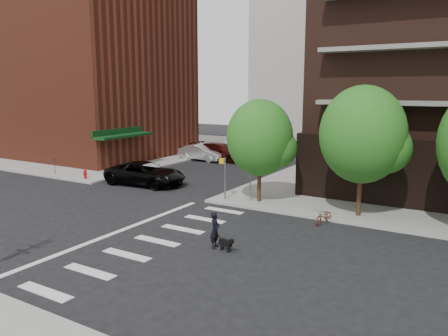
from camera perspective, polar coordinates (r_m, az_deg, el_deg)
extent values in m
plane|color=black|center=(22.55, -14.68, -7.89)|extent=(120.00, 120.00, 0.00)
cube|color=gray|center=(55.84, -15.16, 2.83)|extent=(31.00, 33.00, 0.15)
cube|color=silver|center=(16.79, -22.34, -14.74)|extent=(2.40, 0.50, 0.01)
cube|color=silver|center=(17.93, -17.11, -12.79)|extent=(2.40, 0.50, 0.01)
cube|color=silver|center=(19.20, -12.61, -11.01)|extent=(2.40, 0.50, 0.01)
cube|color=silver|center=(20.60, -8.74, -9.40)|extent=(2.40, 0.50, 0.01)
cube|color=silver|center=(22.08, -5.40, -7.97)|extent=(2.40, 0.50, 0.01)
cube|color=silver|center=(23.65, -2.51, -6.70)|extent=(2.40, 0.50, 0.01)
cube|color=silver|center=(25.27, 0.00, -5.58)|extent=(2.40, 0.50, 0.01)
cube|color=silver|center=(22.20, -13.76, -8.12)|extent=(0.30, 13.00, 0.01)
cube|color=maroon|center=(49.97, -18.31, 13.44)|extent=(20.00, 15.00, 20.00)
cube|color=#0C3814|center=(38.86, -12.92, 4.13)|extent=(1.40, 6.00, 0.20)
cylinder|color=#301E11|center=(26.63, 4.62, -1.92)|extent=(0.24, 0.24, 2.30)
sphere|color=#235B19|center=(26.19, 4.71, 3.97)|extent=(4.00, 4.00, 4.00)
cylinder|color=#301E11|center=(24.60, 17.26, -3.01)|extent=(0.24, 0.24, 2.60)
sphere|color=#235B19|center=(24.11, 17.65, 4.19)|extent=(4.50, 4.50, 4.50)
cylinder|color=slate|center=(26.93, 0.15, -1.43)|extent=(0.10, 0.10, 2.60)
cube|color=gold|center=(26.83, -0.22, 0.92)|extent=(0.32, 0.25, 0.32)
cylinder|color=slate|center=(26.68, 3.47, -1.99)|extent=(0.08, 0.08, 2.20)
cube|color=gold|center=(26.38, 3.34, -0.14)|extent=(0.64, 0.02, 0.64)
cylinder|color=#A50C0C|center=(35.08, -17.68, -0.85)|extent=(0.22, 0.22, 0.60)
sphere|color=#A50C0C|center=(35.03, -17.70, -0.35)|extent=(0.24, 0.24, 0.24)
cylinder|color=black|center=(37.71, -21.23, 0.07)|extent=(0.05, 0.05, 1.10)
cube|color=black|center=(37.61, -21.29, 1.06)|extent=(0.10, 0.08, 0.22)
imported|color=black|center=(32.35, -10.23, -0.72)|extent=(3.25, 6.25, 1.68)
imported|color=#3D0C0B|center=(42.88, -0.51, 2.13)|extent=(2.58, 6.05, 1.74)
imported|color=silver|center=(42.94, -2.92, 2.03)|extent=(1.89, 4.90, 1.59)
imported|color=brown|center=(23.32, 12.90, -6.16)|extent=(0.85, 1.64, 0.82)
imported|color=black|center=(19.30, -1.18, -8.10)|extent=(0.66, 0.51, 1.63)
cube|color=black|center=(19.03, 0.20, -9.74)|extent=(0.63, 0.31, 0.24)
cube|color=black|center=(18.77, 0.96, -9.55)|extent=(0.20, 0.17, 0.18)
cylinder|color=black|center=(19.08, 0.77, -10.49)|extent=(0.06, 0.06, 0.26)
cylinder|color=black|center=(19.16, -0.37, -10.40)|extent=(0.06, 0.06, 0.26)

